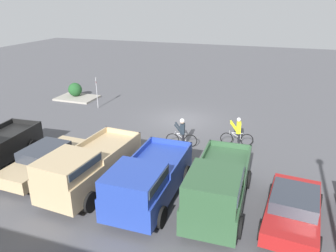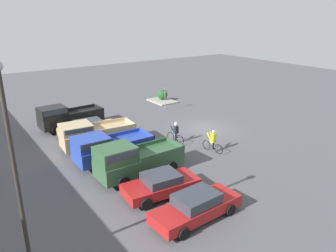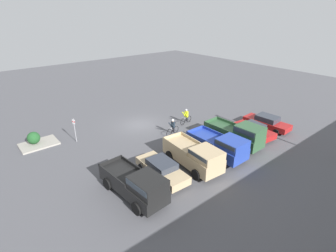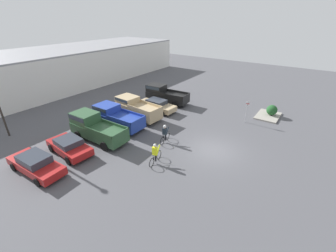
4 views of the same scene
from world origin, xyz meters
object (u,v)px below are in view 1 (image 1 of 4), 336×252
shrub (75,90)px  cyclist_0 (182,132)px  sedan_1 (293,208)px  cyclist_1 (238,131)px  sedan_2 (46,159)px  fire_lane_sign (97,90)px  pickup_truck_1 (147,180)px  pickup_truck_0 (218,186)px  pickup_truck_2 (88,167)px

shrub → cyclist_0: bearing=150.4°
sedan_1 → cyclist_1: (2.92, -6.51, 0.14)m
sedan_2 → fire_lane_sign: 10.00m
pickup_truck_1 → cyclist_1: size_ratio=2.85×
pickup_truck_1 → shrub: (11.59, -12.26, -0.37)m
cyclist_1 → shrub: size_ratio=1.64×
fire_lane_sign → sedan_1: bearing=144.8°
fire_lane_sign → pickup_truck_1: bearing=128.8°
pickup_truck_0 → sedan_2: pickup_truck_0 is taller
shrub → sedan_2: bearing=117.7°
pickup_truck_0 → shrub: size_ratio=4.90×
sedan_2 → cyclist_0: bearing=-136.8°
cyclist_0 → cyclist_1: 3.19m
pickup_truck_0 → fire_lane_sign: bearing=-42.0°
cyclist_0 → fire_lane_sign: bearing=-29.4°
pickup_truck_0 → sedan_2: (8.41, -0.50, -0.49)m
sedan_2 → shrub: size_ratio=4.24×
sedan_1 → pickup_truck_1: (5.60, 0.53, 0.41)m
pickup_truck_1 → cyclist_0: size_ratio=2.97×
fire_lane_sign → sedan_2: bearing=106.1°
pickup_truck_2 → fire_lane_sign: (5.54, -10.25, 0.32)m
cyclist_1 → shrub: cyclist_1 is taller
pickup_truck_1 → cyclist_1: pickup_truck_1 is taller
fire_lane_sign → cyclist_0: bearing=150.6°
pickup_truck_2 → cyclist_1: bearing=-128.6°
pickup_truck_1 → cyclist_1: bearing=-110.9°
sedan_1 → cyclist_1: size_ratio=2.36×
sedan_1 → shrub: sedan_1 is taller
sedan_1 → shrub: 20.81m
sedan_2 → cyclist_0: 7.31m
sedan_2 → cyclist_1: bearing=-143.1°
sedan_1 → fire_lane_sign: bearing=-35.2°
pickup_truck_2 → cyclist_1: size_ratio=2.97×
sedan_2 → cyclist_1: (-8.28, -6.22, 0.13)m
sedan_2 → pickup_truck_0: bearing=176.6°
pickup_truck_2 → sedan_2: size_ratio=1.15×
pickup_truck_2 → fire_lane_sign: 11.66m
pickup_truck_0 → shrub: pickup_truck_0 is taller
cyclist_1 → shrub: bearing=-20.1°
pickup_truck_0 → pickup_truck_1: size_ratio=1.05×
sedan_1 → cyclist_0: (5.87, -5.30, 0.18)m
pickup_truck_1 → shrub: size_ratio=4.67×
pickup_truck_2 → sedan_2: pickup_truck_2 is taller
pickup_truck_0 → fire_lane_sign: (11.18, -10.07, 0.27)m
sedan_1 → pickup_truck_1: 5.64m
pickup_truck_1 → shrub: bearing=-46.6°
cyclist_0 → fire_lane_sign: fire_lane_sign is taller
cyclist_1 → sedan_2: bearing=36.9°
cyclist_1 → pickup_truck_2: bearing=51.4°
pickup_truck_1 → fire_lane_sign: size_ratio=2.22×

